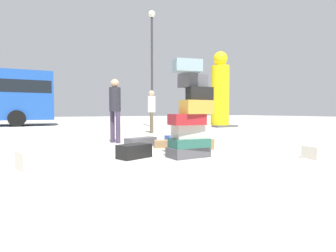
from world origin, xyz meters
The scene contains 13 objects.
ground_plane centered at (0.00, 0.00, 0.00)m, with size 80.00×80.00×0.00m, color #ADA89E.
suitcase_tower centered at (-0.42, -0.03, 0.73)m, with size 0.87×0.62×1.76m.
suitcase_cream_behind_tower centered at (1.50, -1.24, 0.11)m, with size 0.50×0.32×0.23m, color beige.
suitcase_navy_right_side centered at (0.69, 2.35, 0.08)m, with size 0.67×0.33×0.16m, color #334F99.
suitcase_cream_foreground_near centered at (-2.90, 0.18, 0.13)m, with size 0.62×0.37×0.27m, color beige.
suitcase_brown_upright_blue centered at (0.18, 0.65, 0.12)m, with size 0.67×0.42×0.24m, color olive.
suitcase_black_left_side centered at (-1.39, 0.35, 0.12)m, with size 0.59×0.32×0.25m, color black.
suitcase_charcoal_white_trunk centered at (-0.67, 1.76, 0.11)m, with size 0.78×0.30×0.21m, color #4C4C51.
suitcase_brown_foreground_far centered at (-0.13, 1.30, 0.08)m, with size 0.73×0.33×0.17m, color olive.
person_bearded_onlooker centered at (-0.98, 2.79, 1.01)m, with size 0.30×0.32×1.69m.
person_tourist_with_camera centered at (1.29, 5.36, 0.98)m, with size 0.30×0.32×1.65m.
yellow_dummy_statue centered at (6.35, 7.44, 1.81)m, with size 1.38×1.38×4.06m.
lamp_post centered at (3.11, 9.23, 4.06)m, with size 0.36×0.36×6.24m.
Camera 1 is at (-3.13, -4.16, 0.84)m, focal length 28.81 mm.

